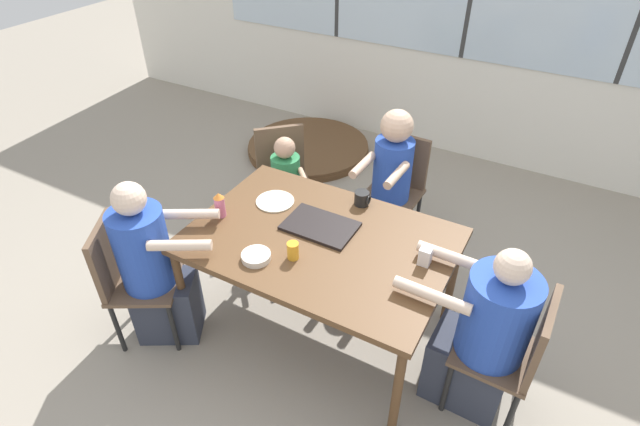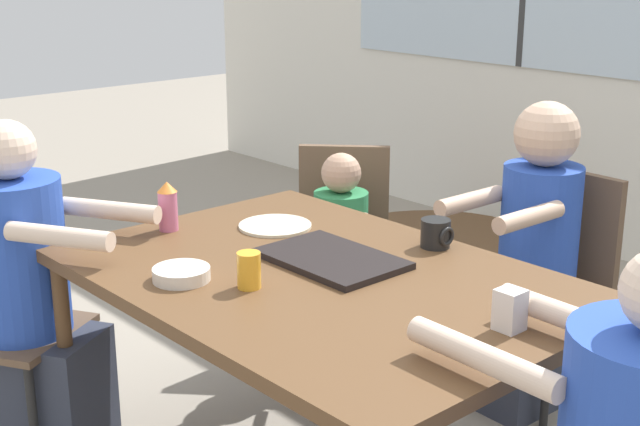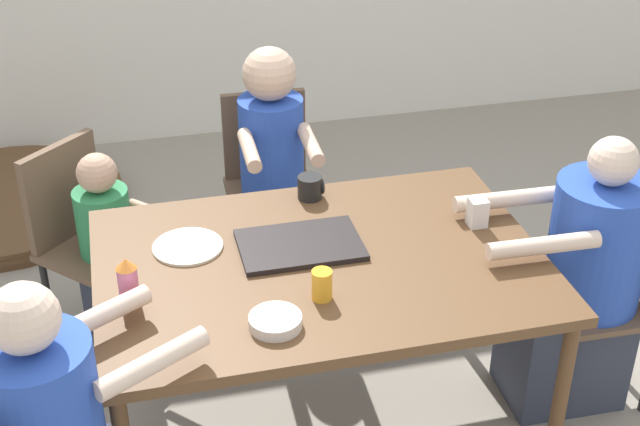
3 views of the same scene
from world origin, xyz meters
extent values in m
cube|color=brown|center=(0.00, 0.00, 0.74)|extent=(1.50, 1.03, 0.04)
cylinder|color=brown|center=(0.70, -0.47, 0.36)|extent=(0.05, 0.05, 0.72)
cylinder|color=brown|center=(-0.70, 0.47, 0.36)|extent=(0.05, 0.05, 0.72)
cylinder|color=brown|center=(0.70, 0.47, 0.36)|extent=(0.05, 0.05, 0.72)
cube|color=brown|center=(0.04, 1.07, 0.42)|extent=(0.41, 0.41, 0.03)
cube|color=brown|center=(0.04, 1.25, 0.65)|extent=(0.38, 0.05, 0.42)
cylinder|color=black|center=(0.20, 0.89, 0.21)|extent=(0.03, 0.03, 0.41)
cylinder|color=black|center=(-0.14, 0.90, 0.21)|extent=(0.03, 0.03, 0.41)
cylinder|color=black|center=(0.21, 1.23, 0.21)|extent=(0.03, 0.03, 0.41)
cylinder|color=black|center=(-0.13, 1.24, 0.21)|extent=(0.03, 0.03, 0.41)
cube|color=brown|center=(1.07, -0.03, 0.42)|extent=(0.41, 0.41, 0.03)
cylinder|color=black|center=(0.89, -0.19, 0.21)|extent=(0.03, 0.03, 0.41)
cylinder|color=black|center=(0.90, 0.15, 0.21)|extent=(0.03, 0.03, 0.41)
cylinder|color=black|center=(1.24, 0.14, 0.21)|extent=(0.03, 0.03, 0.41)
cube|color=brown|center=(-0.74, 0.77, 0.42)|extent=(0.57, 0.57, 0.03)
cube|color=brown|center=(-0.86, 0.90, 0.65)|extent=(0.30, 0.29, 0.42)
cylinder|color=black|center=(-0.50, 0.77, 0.21)|extent=(0.03, 0.03, 0.41)
cylinder|color=black|center=(-0.74, 0.53, 0.21)|extent=(0.03, 0.03, 0.41)
cylinder|color=black|center=(-0.73, 1.01, 0.21)|extent=(0.03, 0.03, 0.41)
cylinder|color=black|center=(-0.98, 0.78, 0.21)|extent=(0.03, 0.03, 0.41)
cube|color=#333847|center=(0.03, 0.97, 0.22)|extent=(0.26, 0.35, 0.44)
cylinder|color=#284CB7|center=(0.03, 1.03, 0.67)|extent=(0.28, 0.28, 0.48)
sphere|color=#DBB293|center=(0.03, 1.03, 1.03)|extent=(0.23, 0.23, 0.23)
cylinder|color=#DBB293|center=(0.15, 0.78, 0.80)|extent=(0.07, 0.31, 0.06)
cylinder|color=#DBB293|center=(-0.10, 0.79, 0.80)|extent=(0.07, 0.31, 0.06)
cylinder|color=#284CB7|center=(-0.89, -0.51, 0.69)|extent=(0.31, 0.31, 0.52)
sphere|color=beige|center=(-0.89, -0.51, 1.05)|extent=(0.19, 0.19, 0.19)
cylinder|color=beige|center=(-0.73, -0.26, 0.84)|extent=(0.33, 0.22, 0.06)
cylinder|color=beige|center=(-0.59, -0.50, 0.84)|extent=(0.33, 0.22, 0.06)
cube|color=#333847|center=(0.96, -0.03, 0.22)|extent=(0.44, 0.33, 0.44)
cylinder|color=#284CB7|center=(1.03, -0.03, 0.68)|extent=(0.36, 0.36, 0.49)
sphere|color=beige|center=(1.03, -0.03, 1.02)|extent=(0.17, 0.17, 0.17)
cylinder|color=beige|center=(0.72, -0.18, 0.82)|extent=(0.39, 0.07, 0.06)
cylinder|color=beige|center=(0.73, 0.14, 0.82)|extent=(0.39, 0.07, 0.06)
cube|color=#333847|center=(-0.68, 0.71, 0.22)|extent=(0.32, 0.33, 0.44)
cylinder|color=#2D844C|center=(-0.71, 0.75, 0.58)|extent=(0.22, 0.22, 0.28)
sphere|color=tan|center=(-0.71, 0.75, 0.79)|extent=(0.16, 0.16, 0.16)
cylinder|color=tan|center=(-0.51, 0.68, 0.63)|extent=(0.19, 0.20, 0.04)
cylinder|color=tan|center=(-0.65, 0.54, 0.63)|extent=(0.19, 0.20, 0.04)
cube|color=black|center=(-0.05, 0.09, 0.77)|extent=(0.42, 0.28, 0.02)
cylinder|color=black|center=(0.06, 0.42, 0.80)|extent=(0.09, 0.09, 0.09)
torus|color=black|center=(0.11, 0.42, 0.80)|extent=(0.01, 0.06, 0.06)
cylinder|color=#CC668C|center=(-0.63, -0.10, 0.82)|extent=(0.06, 0.06, 0.13)
cone|color=orange|center=(-0.63, -0.10, 0.91)|extent=(0.07, 0.07, 0.03)
cylinder|color=gold|center=(-0.05, -0.22, 0.81)|extent=(0.07, 0.07, 0.10)
cube|color=silver|center=(0.60, 0.08, 0.81)|extent=(0.06, 0.06, 0.10)
cylinder|color=silver|center=(-0.22, -0.32, 0.78)|extent=(0.16, 0.16, 0.04)
cylinder|color=beige|center=(-0.42, 0.18, 0.76)|extent=(0.24, 0.24, 0.01)
cylinder|color=brown|center=(-1.24, 1.99, 0.01)|extent=(1.24, 1.24, 0.03)
cylinder|color=brown|center=(-1.24, 1.99, 0.04)|extent=(1.25, 1.25, 0.03)
cylinder|color=brown|center=(-1.24, 1.99, 0.07)|extent=(1.24, 1.24, 0.03)
camera|label=1|loc=(1.07, -1.94, 2.58)|focal=28.00mm
camera|label=2|loc=(1.78, -1.59, 1.66)|focal=50.00mm
camera|label=3|loc=(-0.60, -2.43, 2.39)|focal=50.00mm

